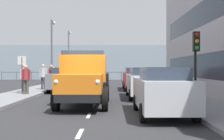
{
  "coord_description": "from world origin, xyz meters",
  "views": [
    {
      "loc": [
        -0.85,
        10.93,
        1.69
      ],
      "look_at": [
        -0.79,
        -12.95,
        1.52
      ],
      "focal_mm": 44.84,
      "sensor_mm": 36.0,
      "label": 1
    }
  ],
  "objects_px": {
    "pedestrian_near_railing": "(53,75)",
    "street_sign": "(22,68)",
    "pedestrian_couple_a": "(51,73)",
    "pedestrian_with_bag": "(43,75)",
    "car_silver_kerbside_near": "(162,90)",
    "car_navy_oppositeside_1": "(76,76)",
    "truck_vintage_orange": "(84,80)",
    "car_white_kerbside_1": "(144,82)",
    "lamp_post_promenade": "(52,46)",
    "lamp_post_far": "(69,51)",
    "car_red_kerbside_2": "(135,78)",
    "car_grey_oppositeside_0": "(65,79)",
    "pedestrian_strolling": "(26,77)",
    "traffic_light_near": "(196,51)",
    "pedestrian_in_dark_coat": "(24,75)"
  },
  "relations": [
    {
      "from": "pedestrian_near_railing",
      "to": "street_sign",
      "type": "height_order",
      "value": "street_sign"
    },
    {
      "from": "pedestrian_couple_a",
      "to": "street_sign",
      "type": "distance_m",
      "value": 8.08
    },
    {
      "from": "pedestrian_with_bag",
      "to": "pedestrian_couple_a",
      "type": "relative_size",
      "value": 0.99
    },
    {
      "from": "car_silver_kerbside_near",
      "to": "car_navy_oppositeside_1",
      "type": "distance_m",
      "value": 17.17
    },
    {
      "from": "pedestrian_with_bag",
      "to": "car_silver_kerbside_near",
      "type": "bearing_deg",
      "value": 123.68
    },
    {
      "from": "truck_vintage_orange",
      "to": "car_white_kerbside_1",
      "type": "relative_size",
      "value": 1.25
    },
    {
      "from": "lamp_post_promenade",
      "to": "truck_vintage_orange",
      "type": "bearing_deg",
      "value": 107.9
    },
    {
      "from": "lamp_post_far",
      "to": "street_sign",
      "type": "bearing_deg",
      "value": 90.36
    },
    {
      "from": "car_red_kerbside_2",
      "to": "car_grey_oppositeside_0",
      "type": "distance_m",
      "value": 5.43
    },
    {
      "from": "truck_vintage_orange",
      "to": "pedestrian_with_bag",
      "type": "bearing_deg",
      "value": -64.41
    },
    {
      "from": "pedestrian_couple_a",
      "to": "car_grey_oppositeside_0",
      "type": "bearing_deg",
      "value": 112.89
    },
    {
      "from": "pedestrian_strolling",
      "to": "pedestrian_with_bag",
      "type": "height_order",
      "value": "pedestrian_with_bag"
    },
    {
      "from": "car_navy_oppositeside_1",
      "to": "street_sign",
      "type": "relative_size",
      "value": 1.79
    },
    {
      "from": "pedestrian_couple_a",
      "to": "lamp_post_promenade",
      "type": "height_order",
      "value": "lamp_post_promenade"
    },
    {
      "from": "truck_vintage_orange",
      "to": "car_grey_oppositeside_0",
      "type": "bearing_deg",
      "value": -74.34
    },
    {
      "from": "car_red_kerbside_2",
      "to": "pedestrian_with_bag",
      "type": "relative_size",
      "value": 2.47
    },
    {
      "from": "traffic_light_near",
      "to": "pedestrian_with_bag",
      "type": "bearing_deg",
      "value": -39.35
    },
    {
      "from": "car_navy_oppositeside_1",
      "to": "traffic_light_near",
      "type": "xyz_separation_m",
      "value": [
        -7.27,
        13.47,
        1.58
      ]
    },
    {
      "from": "traffic_light_near",
      "to": "lamp_post_promenade",
      "type": "height_order",
      "value": "lamp_post_promenade"
    },
    {
      "from": "pedestrian_in_dark_coat",
      "to": "traffic_light_near",
      "type": "height_order",
      "value": "traffic_light_near"
    },
    {
      "from": "car_silver_kerbside_near",
      "to": "pedestrian_strolling",
      "type": "height_order",
      "value": "pedestrian_strolling"
    },
    {
      "from": "car_white_kerbside_1",
      "to": "car_grey_oppositeside_0",
      "type": "distance_m",
      "value": 6.79
    },
    {
      "from": "truck_vintage_orange",
      "to": "street_sign",
      "type": "height_order",
      "value": "truck_vintage_orange"
    },
    {
      "from": "car_navy_oppositeside_1",
      "to": "pedestrian_in_dark_coat",
      "type": "bearing_deg",
      "value": 75.06
    },
    {
      "from": "car_red_kerbside_2",
      "to": "pedestrian_with_bag",
      "type": "bearing_deg",
      "value": 13.19
    },
    {
      "from": "car_white_kerbside_1",
      "to": "car_navy_oppositeside_1",
      "type": "distance_m",
      "value": 11.79
    },
    {
      "from": "pedestrian_with_bag",
      "to": "car_red_kerbside_2",
      "type": "bearing_deg",
      "value": -166.81
    },
    {
      "from": "pedestrian_near_railing",
      "to": "pedestrian_couple_a",
      "type": "relative_size",
      "value": 0.9
    },
    {
      "from": "truck_vintage_orange",
      "to": "car_red_kerbside_2",
      "type": "relative_size",
      "value": 1.26
    },
    {
      "from": "pedestrian_in_dark_coat",
      "to": "car_navy_oppositeside_1",
      "type": "bearing_deg",
      "value": -104.94
    },
    {
      "from": "car_navy_oppositeside_1",
      "to": "pedestrian_near_railing",
      "type": "height_order",
      "value": "pedestrian_near_railing"
    },
    {
      "from": "car_silver_kerbside_near",
      "to": "pedestrian_near_railing",
      "type": "height_order",
      "value": "pedestrian_near_railing"
    },
    {
      "from": "car_silver_kerbside_near",
      "to": "pedestrian_with_bag",
      "type": "height_order",
      "value": "pedestrian_with_bag"
    },
    {
      "from": "car_navy_oppositeside_1",
      "to": "pedestrian_strolling",
      "type": "height_order",
      "value": "pedestrian_strolling"
    },
    {
      "from": "street_sign",
      "to": "pedestrian_with_bag",
      "type": "bearing_deg",
      "value": -97.54
    },
    {
      "from": "lamp_post_promenade",
      "to": "street_sign",
      "type": "relative_size",
      "value": 2.63
    },
    {
      "from": "car_red_kerbside_2",
      "to": "pedestrian_with_bag",
      "type": "height_order",
      "value": "pedestrian_with_bag"
    },
    {
      "from": "car_grey_oppositeside_0",
      "to": "pedestrian_strolling",
      "type": "distance_m",
      "value": 3.93
    },
    {
      "from": "car_silver_kerbside_near",
      "to": "lamp_post_promenade",
      "type": "relative_size",
      "value": 0.71
    },
    {
      "from": "truck_vintage_orange",
      "to": "pedestrian_with_bag",
      "type": "relative_size",
      "value": 3.12
    },
    {
      "from": "car_silver_kerbside_near",
      "to": "pedestrian_with_bag",
      "type": "xyz_separation_m",
      "value": [
        6.74,
        -10.11,
        0.33
      ]
    },
    {
      "from": "lamp_post_promenade",
      "to": "pedestrian_in_dark_coat",
      "type": "bearing_deg",
      "value": 88.77
    },
    {
      "from": "car_red_kerbside_2",
      "to": "pedestrian_couple_a",
      "type": "xyz_separation_m",
      "value": [
        7.19,
        -3.15,
        0.33
      ]
    },
    {
      "from": "car_navy_oppositeside_1",
      "to": "pedestrian_strolling",
      "type": "distance_m",
      "value": 9.92
    },
    {
      "from": "car_grey_oppositeside_0",
      "to": "street_sign",
      "type": "height_order",
      "value": "street_sign"
    },
    {
      "from": "car_white_kerbside_1",
      "to": "pedestrian_couple_a",
      "type": "xyz_separation_m",
      "value": [
        7.19,
        -9.06,
        0.33
      ]
    },
    {
      "from": "car_silver_kerbside_near",
      "to": "car_navy_oppositeside_1",
      "type": "height_order",
      "value": "same"
    },
    {
      "from": "car_white_kerbside_1",
      "to": "pedestrian_in_dark_coat",
      "type": "distance_m",
      "value": 7.77
    },
    {
      "from": "pedestrian_near_railing",
      "to": "car_grey_oppositeside_0",
      "type": "bearing_deg",
      "value": 115.07
    },
    {
      "from": "car_grey_oppositeside_0",
      "to": "lamp_post_promenade",
      "type": "height_order",
      "value": "lamp_post_promenade"
    }
  ]
}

